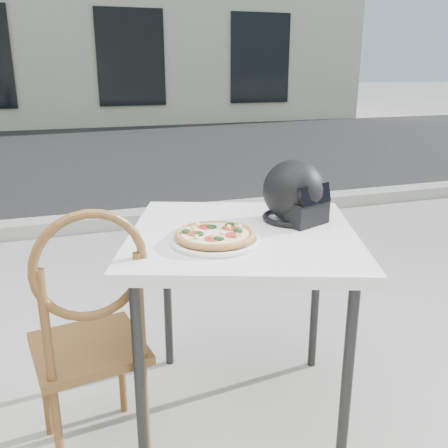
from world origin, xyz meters
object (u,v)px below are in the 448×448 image
object	(u,v)px
cafe_chair_main	(90,326)
helmet	(295,194)
pizza	(215,234)
plate	(215,240)
cafe_table_main	(243,249)

from	to	relation	value
cafe_chair_main	helmet	bearing A→B (deg)	-178.46
pizza	plate	bearing A→B (deg)	-91.86
plate	cafe_chair_main	distance (m)	0.52
pizza	helmet	xyz separation A→B (m)	(0.38, 0.15, 0.08)
pizza	cafe_chair_main	xyz separation A→B (m)	(-0.45, 0.01, -0.28)
cafe_table_main	plate	size ratio (longest dim) A/B	3.05
cafe_table_main	cafe_chair_main	bearing A→B (deg)	-172.03
helmet	plate	bearing A→B (deg)	179.57
helmet	cafe_table_main	bearing A→B (deg)	172.42
cafe_table_main	pizza	bearing A→B (deg)	-147.52
cafe_table_main	cafe_chair_main	world-z (taller)	cafe_chair_main
plate	pizza	size ratio (longest dim) A/B	1.03
pizza	helmet	size ratio (longest dim) A/B	1.08
cafe_table_main	helmet	size ratio (longest dim) A/B	3.38
cafe_table_main	pizza	world-z (taller)	pizza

